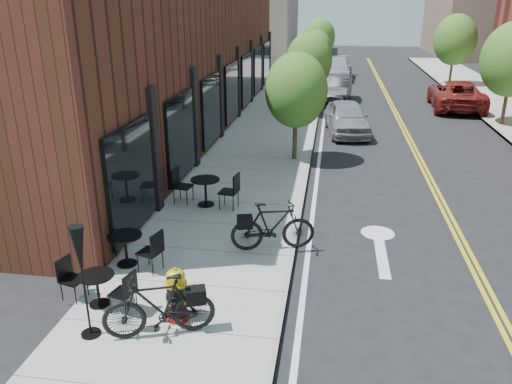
{
  "coord_description": "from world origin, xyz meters",
  "views": [
    {
      "loc": [
        0.67,
        -8.54,
        5.56
      ],
      "look_at": [
        -1.12,
        3.13,
        1.0
      ],
      "focal_mm": 35.0,
      "sensor_mm": 36.0,
      "label": 1
    }
  ],
  "objects_px": {
    "bicycle_left": "(159,306)",
    "parked_car_a": "(347,118)",
    "parked_car_b": "(335,89)",
    "fire_hydrant": "(177,295)",
    "patio_umbrella": "(80,259)",
    "bistro_set_a": "(97,285)",
    "parked_car_far": "(456,95)",
    "bistro_set_b": "(125,245)",
    "parked_car_c": "(336,69)",
    "bistro_set_c": "(205,188)",
    "bicycle_right": "(273,226)"
  },
  "relations": [
    {
      "from": "bistro_set_b",
      "to": "patio_umbrella",
      "type": "height_order",
      "value": "patio_umbrella"
    },
    {
      "from": "patio_umbrella",
      "to": "bistro_set_b",
      "type": "bearing_deg",
      "value": 97.92
    },
    {
      "from": "bistro_set_b",
      "to": "parked_car_a",
      "type": "height_order",
      "value": "parked_car_a"
    },
    {
      "from": "bicycle_left",
      "to": "bicycle_right",
      "type": "height_order",
      "value": "bicycle_right"
    },
    {
      "from": "bistro_set_b",
      "to": "parked_car_b",
      "type": "bearing_deg",
      "value": 93.79
    },
    {
      "from": "bicycle_left",
      "to": "bicycle_right",
      "type": "relative_size",
      "value": 0.98
    },
    {
      "from": "fire_hydrant",
      "to": "parked_car_c",
      "type": "height_order",
      "value": "parked_car_c"
    },
    {
      "from": "bicycle_right",
      "to": "bistro_set_c",
      "type": "height_order",
      "value": "bicycle_right"
    },
    {
      "from": "bicycle_left",
      "to": "patio_umbrella",
      "type": "height_order",
      "value": "patio_umbrella"
    },
    {
      "from": "bistro_set_b",
      "to": "parked_car_a",
      "type": "xyz_separation_m",
      "value": [
        4.94,
        12.92,
        0.13
      ]
    },
    {
      "from": "patio_umbrella",
      "to": "parked_car_b",
      "type": "bearing_deg",
      "value": 79.8
    },
    {
      "from": "bistro_set_a",
      "to": "parked_car_a",
      "type": "height_order",
      "value": "parked_car_a"
    },
    {
      "from": "bicycle_right",
      "to": "bistro_set_a",
      "type": "xyz_separation_m",
      "value": [
        -2.99,
        -2.76,
        -0.16
      ]
    },
    {
      "from": "fire_hydrant",
      "to": "parked_car_b",
      "type": "xyz_separation_m",
      "value": [
        2.71,
        21.85,
        0.15
      ]
    },
    {
      "from": "parked_car_far",
      "to": "bicycle_right",
      "type": "bearing_deg",
      "value": 70.27
    },
    {
      "from": "parked_car_a",
      "to": "patio_umbrella",
      "type": "bearing_deg",
      "value": -113.88
    },
    {
      "from": "bistro_set_c",
      "to": "parked_car_a",
      "type": "bearing_deg",
      "value": 75.62
    },
    {
      "from": "bicycle_left",
      "to": "parked_car_b",
      "type": "height_order",
      "value": "parked_car_b"
    },
    {
      "from": "bistro_set_b",
      "to": "bistro_set_c",
      "type": "height_order",
      "value": "bistro_set_c"
    },
    {
      "from": "patio_umbrella",
      "to": "parked_car_b",
      "type": "xyz_separation_m",
      "value": [
        4.06,
        22.55,
        -0.85
      ]
    },
    {
      "from": "bistro_set_a",
      "to": "bistro_set_c",
      "type": "xyz_separation_m",
      "value": [
        0.8,
        5.14,
        0.09
      ]
    },
    {
      "from": "patio_umbrella",
      "to": "fire_hydrant",
      "type": "bearing_deg",
      "value": 27.47
    },
    {
      "from": "bicycle_right",
      "to": "parked_car_a",
      "type": "distance_m",
      "value": 11.87
    },
    {
      "from": "patio_umbrella",
      "to": "parked_car_c",
      "type": "relative_size",
      "value": 0.38
    },
    {
      "from": "parked_car_far",
      "to": "fire_hydrant",
      "type": "bearing_deg",
      "value": 70.01
    },
    {
      "from": "fire_hydrant",
      "to": "parked_car_far",
      "type": "distance_m",
      "value": 22.9
    },
    {
      "from": "patio_umbrella",
      "to": "parked_car_far",
      "type": "height_order",
      "value": "patio_umbrella"
    },
    {
      "from": "fire_hydrant",
      "to": "bicycle_right",
      "type": "distance_m",
      "value": 3.25
    },
    {
      "from": "bicycle_left",
      "to": "parked_car_far",
      "type": "distance_m",
      "value": 23.43
    },
    {
      "from": "bicycle_left",
      "to": "parked_car_a",
      "type": "bearing_deg",
      "value": 147.45
    },
    {
      "from": "parked_car_c",
      "to": "bicycle_left",
      "type": "bearing_deg",
      "value": -91.21
    },
    {
      "from": "bistro_set_b",
      "to": "bistro_set_c",
      "type": "xyz_separation_m",
      "value": [
        0.88,
        3.58,
        0.04
      ]
    },
    {
      "from": "bistro_set_c",
      "to": "parked_car_b",
      "type": "relative_size",
      "value": 0.42
    },
    {
      "from": "parked_car_b",
      "to": "parked_car_c",
      "type": "xyz_separation_m",
      "value": [
        0.0,
        9.16,
        0.03
      ]
    },
    {
      "from": "parked_car_a",
      "to": "parked_car_b",
      "type": "xyz_separation_m",
      "value": [
        -0.54,
        7.18,
        0.05
      ]
    },
    {
      "from": "bicycle_left",
      "to": "bicycle_right",
      "type": "xyz_separation_m",
      "value": [
        1.53,
        3.46,
        0.01
      ]
    },
    {
      "from": "bicycle_left",
      "to": "bistro_set_b",
      "type": "relative_size",
      "value": 1.08
    },
    {
      "from": "patio_umbrella",
      "to": "bistro_set_a",
      "type": "bearing_deg",
      "value": 106.14
    },
    {
      "from": "bistro_set_c",
      "to": "patio_umbrella",
      "type": "relative_size",
      "value": 0.93
    },
    {
      "from": "bicycle_left",
      "to": "parked_car_a",
      "type": "relative_size",
      "value": 0.46
    },
    {
      "from": "parked_car_c",
      "to": "fire_hydrant",
      "type": "bearing_deg",
      "value": -91.02
    },
    {
      "from": "bicycle_left",
      "to": "bistro_set_c",
      "type": "xyz_separation_m",
      "value": [
        -0.66,
        5.84,
        -0.07
      ]
    },
    {
      "from": "fire_hydrant",
      "to": "parked_car_a",
      "type": "xyz_separation_m",
      "value": [
        3.25,
        14.66,
        0.1
      ]
    },
    {
      "from": "bistro_set_a",
      "to": "parked_car_far",
      "type": "height_order",
      "value": "parked_car_far"
    },
    {
      "from": "bistro_set_a",
      "to": "bistro_set_c",
      "type": "distance_m",
      "value": 5.2
    },
    {
      "from": "bistro_set_c",
      "to": "patio_umbrella",
      "type": "height_order",
      "value": "patio_umbrella"
    },
    {
      "from": "bistro_set_a",
      "to": "parked_car_far",
      "type": "relative_size",
      "value": 0.29
    },
    {
      "from": "bistro_set_b",
      "to": "parked_car_c",
      "type": "height_order",
      "value": "parked_car_c"
    },
    {
      "from": "bicycle_left",
      "to": "bistro_set_b",
      "type": "xyz_separation_m",
      "value": [
        -1.55,
        2.26,
        -0.11
      ]
    },
    {
      "from": "fire_hydrant",
      "to": "bistro_set_a",
      "type": "xyz_separation_m",
      "value": [
        -1.61,
        0.19,
        -0.07
      ]
    }
  ]
}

